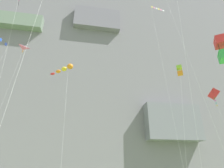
% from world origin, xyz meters
% --- Properties ---
extents(cliff_face, '(180.00, 26.82, 81.23)m').
position_xyz_m(cliff_face, '(0.02, 63.82, 40.58)').
color(cliff_face, gray).
rests_on(cliff_face, ground).
extents(kite_delta_near_cliff, '(2.30, 3.03, 23.15)m').
position_xyz_m(kite_delta_near_cliff, '(-14.51, 33.76, 22.29)').
color(kite_delta_near_cliff, pink).
rests_on(kite_delta_near_cliff, ground).
extents(kite_windsock_low_left, '(4.03, 8.13, 17.57)m').
position_xyz_m(kite_windsock_low_left, '(-5.84, 27.94, 16.96)').
color(kite_windsock_low_left, orange).
rests_on(kite_windsock_low_left, ground).
extents(kite_diamond_mid_right, '(1.66, 4.18, 19.58)m').
position_xyz_m(kite_diamond_mid_right, '(24.77, 35.94, 17.98)').
color(kite_diamond_mid_right, red).
rests_on(kite_diamond_mid_right, ground).
extents(kite_box_far_left, '(3.22, 2.14, 17.42)m').
position_xyz_m(kite_box_far_left, '(10.69, 25.08, 16.64)').
color(kite_box_far_left, '#8CCC33').
rests_on(kite_box_far_left, ground).
extents(kite_banner_far_right, '(4.18, 6.01, 32.55)m').
position_xyz_m(kite_banner_far_right, '(9.79, 27.29, 26.93)').
color(kite_banner_far_right, black).
rests_on(kite_banner_far_right, ground).
extents(kite_banner_low_right, '(3.60, 5.35, 27.58)m').
position_xyz_m(kite_banner_low_right, '(-12.97, 24.62, 24.85)').
color(kite_banner_low_right, black).
rests_on(kite_banner_low_right, ground).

